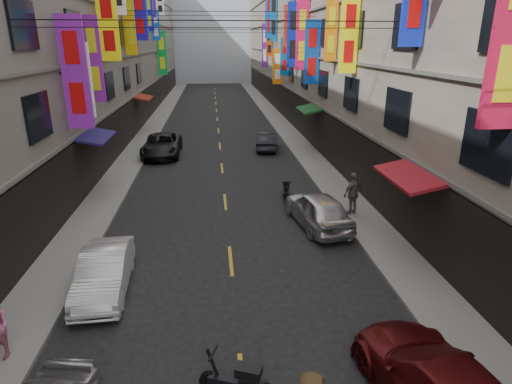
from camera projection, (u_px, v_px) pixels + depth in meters
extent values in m
cube|color=slate|center=(150.00, 131.00, 37.30)|extent=(2.00, 90.00, 0.12)
cube|color=slate|center=(285.00, 129.00, 38.44)|extent=(2.00, 90.00, 0.12)
cube|color=gray|center=(62.00, 14.00, 33.60)|extent=(10.00, 90.00, 19.00)
cube|color=black|center=(137.00, 115.00, 36.73)|extent=(0.12, 85.50, 3.00)
cube|color=#66635E|center=(135.00, 95.00, 36.17)|extent=(0.16, 90.00, 0.14)
cube|color=#66635E|center=(132.00, 55.00, 35.11)|extent=(0.16, 90.00, 0.14)
cube|color=#66635E|center=(128.00, 13.00, 34.05)|extent=(0.16, 90.00, 0.14)
cube|color=#A99C8E|center=(358.00, 16.00, 35.89)|extent=(10.00, 90.00, 19.00)
cube|color=black|center=(296.00, 112.00, 38.06)|extent=(0.12, 85.50, 3.00)
cube|color=#66635E|center=(297.00, 93.00, 37.49)|extent=(0.16, 90.00, 0.14)
cube|color=#66635E|center=(298.00, 55.00, 36.43)|extent=(0.16, 90.00, 0.14)
cube|color=#66635E|center=(299.00, 14.00, 35.37)|extent=(0.16, 90.00, 0.14)
cube|color=silver|center=(212.00, 22.00, 81.18)|extent=(18.00, 8.00, 22.00)
cube|color=#C21238|center=(512.00, 28.00, 9.82)|extent=(0.89, 0.18, 4.67)
cube|color=#771B96|center=(75.00, 73.00, 18.52)|extent=(1.10, 0.18, 4.80)
cylinder|color=black|center=(74.00, 73.00, 18.51)|extent=(1.20, 0.08, 0.08)
cube|color=white|center=(84.00, 81.00, 20.43)|extent=(0.72, 0.18, 3.50)
cylinder|color=black|center=(83.00, 81.00, 20.42)|extent=(0.82, 0.08, 0.08)
cube|color=#FFF60D|center=(349.00, 34.00, 21.33)|extent=(0.90, 0.18, 3.79)
cylinder|color=black|center=(350.00, 34.00, 21.33)|extent=(1.00, 0.08, 0.08)
cube|color=#751886|center=(94.00, 60.00, 22.17)|extent=(0.79, 0.18, 4.33)
cylinder|color=black|center=(93.00, 60.00, 22.16)|extent=(0.89, 0.08, 0.08)
cube|color=orange|center=(331.00, 30.00, 24.80)|extent=(0.70, 0.18, 3.44)
cylinder|color=black|center=(332.00, 30.00, 24.81)|extent=(0.80, 0.08, 0.08)
cube|color=#FFED0D|center=(108.00, 24.00, 24.71)|extent=(1.15, 0.18, 4.08)
cylinder|color=black|center=(107.00, 24.00, 24.70)|extent=(1.25, 0.08, 0.08)
cube|color=#0D3D9B|center=(312.00, 52.00, 29.09)|extent=(0.99, 0.18, 4.20)
cylinder|color=black|center=(313.00, 52.00, 29.10)|extent=(1.09, 0.08, 0.08)
cube|color=#D7144B|center=(302.00, 36.00, 32.10)|extent=(0.93, 0.18, 4.96)
cylinder|color=black|center=(303.00, 36.00, 32.11)|extent=(1.03, 0.08, 0.08)
cube|color=#CD980B|center=(129.00, 17.00, 31.90)|extent=(0.86, 0.18, 5.40)
cylinder|color=black|center=(128.00, 17.00, 31.90)|extent=(0.96, 0.08, 0.08)
cube|color=#0D20A3|center=(293.00, 35.00, 35.75)|extent=(0.95, 0.18, 5.15)
cylinder|color=black|center=(293.00, 35.00, 35.75)|extent=(1.05, 0.08, 0.08)
cube|color=#1A0D9D|center=(139.00, 14.00, 36.09)|extent=(1.13, 0.18, 4.20)
cylinder|color=black|center=(139.00, 14.00, 36.08)|extent=(1.23, 0.08, 0.08)
cube|color=red|center=(288.00, 26.00, 37.89)|extent=(0.83, 0.18, 3.54)
cylinder|color=black|center=(289.00, 26.00, 37.89)|extent=(0.93, 0.08, 0.08)
cube|color=#0C5D96|center=(285.00, 57.00, 40.37)|extent=(0.81, 0.18, 3.44)
cylinder|color=black|center=(285.00, 57.00, 40.38)|extent=(0.91, 0.08, 0.08)
cube|color=#0D48A0|center=(144.00, 18.00, 39.60)|extent=(0.75, 0.18, 3.36)
cylinder|color=black|center=(143.00, 18.00, 39.59)|extent=(0.85, 0.08, 0.08)
cube|color=#1016C5|center=(148.00, 13.00, 41.76)|extent=(0.97, 0.18, 3.39)
cylinder|color=black|center=(148.00, 13.00, 41.76)|extent=(1.07, 0.08, 0.08)
cube|color=#C7690B|center=(277.00, 67.00, 44.40)|extent=(0.98, 0.18, 3.55)
cylinder|color=black|center=(278.00, 67.00, 44.40)|extent=(1.08, 0.08, 0.08)
cube|color=#0B528D|center=(273.00, 16.00, 46.66)|extent=(0.76, 0.18, 5.28)
cylinder|color=black|center=(274.00, 16.00, 46.67)|extent=(0.86, 0.08, 0.08)
cube|color=#1047BC|center=(156.00, 25.00, 47.77)|extent=(0.87, 0.18, 3.19)
cylinder|color=black|center=(155.00, 25.00, 47.77)|extent=(0.97, 0.08, 0.08)
cube|color=blue|center=(270.00, 15.00, 48.54)|extent=(1.05, 0.18, 4.99)
cylinder|color=black|center=(270.00, 15.00, 48.54)|extent=(1.15, 0.08, 0.08)
cube|color=#BB3B11|center=(269.00, 43.00, 50.79)|extent=(0.76, 0.18, 3.11)
cylinder|color=black|center=(270.00, 43.00, 50.79)|extent=(0.86, 0.08, 0.08)
cube|color=#0C8434|center=(162.00, 53.00, 52.04)|extent=(1.10, 0.18, 5.11)
cylinder|color=black|center=(162.00, 53.00, 52.04)|extent=(1.20, 0.08, 0.08)
cube|color=white|center=(160.00, 3.00, 52.42)|extent=(0.92, 0.18, 2.70)
cylinder|color=black|center=(160.00, 3.00, 52.42)|extent=(1.02, 0.08, 0.08)
cube|color=#581577|center=(265.00, 46.00, 55.10)|extent=(0.74, 0.18, 5.37)
cylinder|color=black|center=(265.00, 46.00, 55.11)|extent=(0.84, 0.08, 0.08)
cube|color=maroon|center=(409.00, 176.00, 14.97)|extent=(1.39, 3.20, 0.41)
cube|color=#211855|center=(96.00, 136.00, 21.28)|extent=(1.39, 3.20, 0.41)
cube|color=#144D1E|center=(309.00, 109.00, 29.99)|extent=(1.39, 3.20, 0.41)
cube|color=maroon|center=(143.00, 97.00, 36.29)|extent=(1.39, 3.20, 0.41)
cylinder|color=black|center=(222.00, 20.00, 16.40)|extent=(14.00, 0.04, 0.04)
cylinder|color=black|center=(216.00, 11.00, 29.14)|extent=(14.00, 0.04, 0.04)
cylinder|color=black|center=(214.00, 30.00, 42.55)|extent=(14.00, 0.04, 0.04)
cube|color=gold|center=(231.00, 260.00, 15.36)|extent=(0.12, 2.20, 0.01)
cube|color=gold|center=(225.00, 202.00, 20.99)|extent=(0.12, 2.20, 0.01)
cube|color=gold|center=(222.00, 168.00, 26.62)|extent=(0.12, 2.20, 0.01)
cube|color=gold|center=(220.00, 146.00, 32.26)|extent=(0.12, 2.20, 0.01)
cube|color=gold|center=(218.00, 131.00, 37.89)|extent=(0.12, 2.20, 0.01)
cube|color=gold|center=(217.00, 119.00, 43.52)|extent=(0.12, 2.20, 0.01)
cube|color=gold|center=(217.00, 110.00, 49.15)|extent=(0.12, 2.20, 0.01)
cube|color=gold|center=(216.00, 103.00, 54.78)|extent=(0.12, 2.20, 0.01)
cube|color=gold|center=(215.00, 98.00, 60.41)|extent=(0.12, 2.20, 0.01)
cube|color=gold|center=(215.00, 93.00, 66.05)|extent=(0.12, 2.20, 0.01)
cube|color=gold|center=(214.00, 89.00, 71.68)|extent=(0.12, 2.20, 0.01)
cylinder|color=black|center=(210.00, 381.00, 9.55)|extent=(0.51, 0.29, 0.50)
cube|color=black|center=(238.00, 382.00, 9.33)|extent=(1.32, 0.75, 0.18)
cube|color=black|center=(249.00, 371.00, 9.15)|extent=(0.63, 0.50, 0.22)
cylinder|color=black|center=(214.00, 366.00, 9.38)|extent=(0.36, 0.20, 0.88)
cylinder|color=black|center=(213.00, 353.00, 9.26)|extent=(0.24, 0.49, 0.06)
cylinder|color=black|center=(286.00, 198.00, 20.76)|extent=(0.21, 0.51, 0.50)
cylinder|color=black|center=(286.00, 190.00, 21.98)|extent=(0.21, 0.51, 0.50)
cube|color=black|center=(286.00, 191.00, 21.32)|extent=(0.52, 1.33, 0.18)
cube|color=black|center=(286.00, 183.00, 21.44)|extent=(0.41, 0.60, 0.22)
cylinder|color=black|center=(286.00, 189.00, 20.70)|extent=(0.14, 0.36, 0.88)
cylinder|color=black|center=(286.00, 182.00, 20.59)|extent=(0.50, 0.15, 0.06)
imported|color=white|center=(104.00, 272.00, 13.30)|extent=(1.61, 4.08, 1.32)
imported|color=black|center=(162.00, 145.00, 29.34)|extent=(2.48, 5.32, 1.47)
imported|color=silver|center=(318.00, 209.00, 18.03)|extent=(2.43, 4.62, 1.50)
imported|color=#23232A|center=(267.00, 141.00, 31.01)|extent=(1.97, 4.09, 1.29)
imported|color=#5E5E60|center=(353.00, 193.00, 18.96)|extent=(1.29, 1.11, 1.92)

